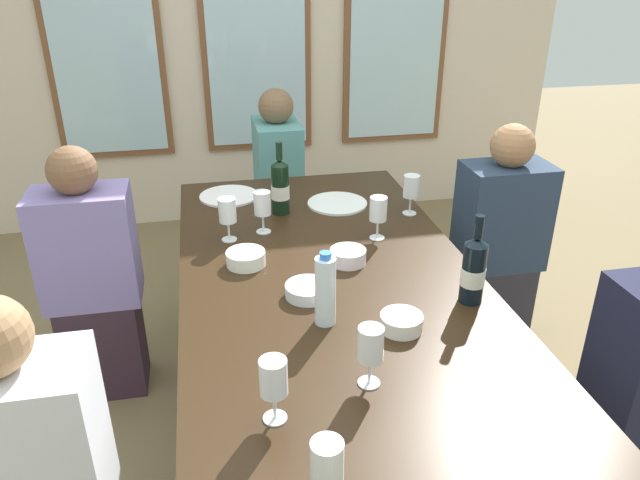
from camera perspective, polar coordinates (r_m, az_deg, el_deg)
ground_plane at (r=2.53m, az=1.09°, el=-18.67°), size 12.00×12.00×0.00m
back_wall_with_windows at (r=4.16m, az=-6.28°, el=21.32°), size 4.24×0.10×2.90m
dining_table at (r=2.11m, az=1.24°, el=-5.59°), size 1.04×2.14×0.74m
white_plate_0 at (r=2.70m, az=1.65°, el=3.49°), size 0.27×0.27×0.01m
white_plate_1 at (r=2.81m, az=-8.63°, el=4.15°), size 0.27×0.27×0.01m
wine_bottle_0 at (r=2.57m, az=-3.79°, el=5.07°), size 0.08×0.08×0.31m
wine_bottle_1 at (r=1.97m, az=14.34°, el=-2.76°), size 0.08×0.08×0.30m
tasting_bowl_0 at (r=2.19m, az=-7.04°, el=-1.73°), size 0.14×0.14×0.05m
tasting_bowl_1 at (r=1.83m, az=7.70°, el=-7.73°), size 0.13×0.13×0.05m
tasting_bowl_2 at (r=2.19m, az=2.66°, el=-1.54°), size 0.13×0.13×0.05m
tasting_bowl_3 at (r=1.98m, az=-1.19°, el=-4.78°), size 0.15×0.15×0.04m
water_bottle at (r=1.80m, az=0.50°, el=-4.78°), size 0.06×0.06×0.24m
wine_glass_0 at (r=2.34m, az=-8.76°, el=2.58°), size 0.07×0.07×0.17m
wine_glass_1 at (r=2.34m, az=5.54°, el=2.85°), size 0.07×0.07×0.17m
wine_glass_2 at (r=1.56m, az=4.80°, el=-10.04°), size 0.07×0.07×0.17m
wine_glass_3 at (r=2.40m, az=-5.48°, el=3.32°), size 0.07×0.07×0.17m
wine_glass_4 at (r=1.26m, az=0.66°, el=-20.40°), size 0.07×0.07×0.17m
wine_glass_5 at (r=1.46m, az=-4.43°, el=-13.11°), size 0.07×0.07×0.17m
wine_glass_6 at (r=2.59m, az=8.63°, el=4.96°), size 0.07×0.07×0.17m
seated_person_2 at (r=2.67m, az=-20.68°, el=-3.80°), size 0.38×0.24×1.11m
seated_person_3 at (r=2.89m, az=16.48°, el=-0.77°), size 0.38×0.24×1.11m
seated_person_4 at (r=3.43m, az=-3.94°, el=4.56°), size 0.24×0.38×1.11m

